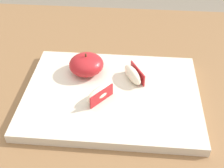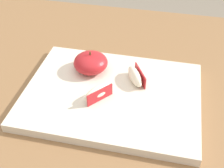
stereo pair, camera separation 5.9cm
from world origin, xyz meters
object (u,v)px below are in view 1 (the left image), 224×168
(apple_wedge_back, at_px, (100,94))
(apple_wedge_front, at_px, (133,75))
(cutting_board, at_px, (112,95))
(apple_half_skin_up, at_px, (86,64))

(apple_wedge_back, bearing_deg, apple_wedge_front, 46.34)
(cutting_board, relative_size, apple_wedge_front, 5.41)
(apple_half_skin_up, bearing_deg, cutting_board, -44.64)
(apple_wedge_front, bearing_deg, cutting_board, -134.37)
(cutting_board, distance_m, apple_wedge_front, 0.06)
(apple_half_skin_up, xyz_separation_m, apple_wedge_back, (0.04, -0.08, -0.01))
(apple_half_skin_up, relative_size, apple_wedge_front, 1.14)
(apple_wedge_front, xyz_separation_m, apple_wedge_back, (-0.06, -0.07, 0.00))
(apple_half_skin_up, relative_size, apple_wedge_back, 1.19)
(cutting_board, xyz_separation_m, apple_wedge_back, (-0.02, -0.02, 0.02))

